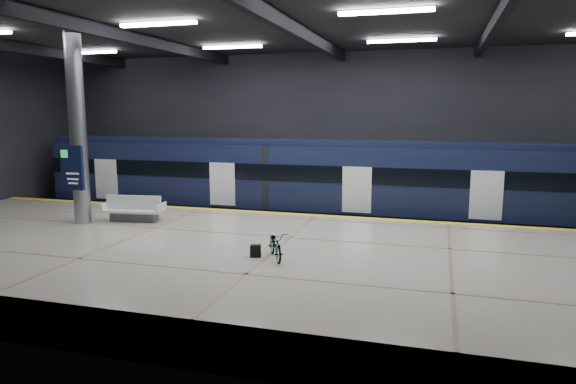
% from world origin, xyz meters
% --- Properties ---
extents(ground, '(30.00, 30.00, 0.00)m').
position_xyz_m(ground, '(0.00, 0.00, 0.00)').
color(ground, black).
rests_on(ground, ground).
extents(room_shell, '(30.10, 16.10, 8.05)m').
position_xyz_m(room_shell, '(-0.00, 0.00, 5.72)').
color(room_shell, black).
rests_on(room_shell, ground).
extents(platform, '(30.00, 11.00, 1.10)m').
position_xyz_m(platform, '(0.00, -2.50, 0.55)').
color(platform, '#B5A999').
rests_on(platform, ground).
extents(safety_strip, '(30.00, 0.40, 0.01)m').
position_xyz_m(safety_strip, '(0.00, 2.75, 1.11)').
color(safety_strip, yellow).
rests_on(safety_strip, platform).
extents(rails, '(30.00, 1.52, 0.16)m').
position_xyz_m(rails, '(0.00, 5.50, 0.08)').
color(rails, gray).
rests_on(rails, ground).
extents(train, '(29.40, 2.84, 3.79)m').
position_xyz_m(train, '(0.18, 5.50, 2.06)').
color(train, black).
rests_on(train, ground).
extents(bench, '(2.32, 1.21, 0.98)m').
position_xyz_m(bench, '(-6.36, -0.19, 1.44)').
color(bench, '#595B60').
rests_on(bench, platform).
extents(bicycle, '(1.19, 1.60, 0.80)m').
position_xyz_m(bicycle, '(0.29, -3.46, 1.50)').
color(bicycle, '#99999E').
rests_on(bicycle, platform).
extents(pannier_bag, '(0.34, 0.25, 0.35)m').
position_xyz_m(pannier_bag, '(-0.31, -3.46, 1.28)').
color(pannier_bag, black).
rests_on(pannier_bag, platform).
extents(info_column, '(0.90, 0.78, 6.90)m').
position_xyz_m(info_column, '(-8.00, -1.03, 4.46)').
color(info_column, '#9EA0A5').
rests_on(info_column, platform).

